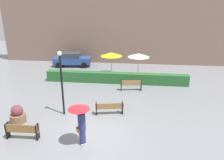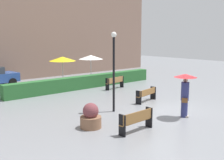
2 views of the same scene
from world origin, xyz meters
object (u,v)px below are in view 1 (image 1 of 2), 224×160
bench_back_row (131,84)px  patio_umbrella_yellow (111,54)px  pedestrian_with_umbrella (81,119)px  lamp_post (61,77)px  patio_umbrella_white (139,55)px  bench_near_left (22,130)px  planter_pot (18,115)px  bench_mid_center (109,107)px  parked_car (72,59)px

bench_back_row → patio_umbrella_yellow: (-2.12, 3.99, 1.57)m
pedestrian_with_umbrella → lamp_post: 3.74m
patio_umbrella_white → bench_back_row: bearing=-98.1°
pedestrian_with_umbrella → bench_near_left: bearing=178.5°
pedestrian_with_umbrella → planter_pot: bearing=158.4°
lamp_post → patio_umbrella_white: lamp_post is taller
bench_mid_center → bench_back_row: (1.25, 4.31, 0.06)m
patio_umbrella_white → planter_pot: bearing=-126.4°
parked_car → planter_pot: bearing=-88.2°
bench_back_row → lamp_post: lamp_post is taller
bench_near_left → parked_car: parked_car is taller
planter_pot → patio_umbrella_yellow: size_ratio=0.48×
bench_mid_center → parked_car: 12.53m
bench_near_left → bench_back_row: size_ratio=0.99×
bench_back_row → pedestrian_with_umbrella: 8.02m
pedestrian_with_umbrella → patio_umbrella_yellow: patio_umbrella_yellow is taller
lamp_post → patio_umbrella_white: bearing=60.7°
pedestrian_with_umbrella → bench_mid_center: bearing=73.4°
bench_mid_center → patio_umbrella_white: (1.79, 8.08, 1.66)m
lamp_post → parked_car: bearing=103.9°
bench_back_row → parked_car: parked_car is taller
bench_back_row → lamp_post: size_ratio=0.43×
bench_back_row → parked_car: bearing=135.7°
planter_pot → parked_car: 12.75m
planter_pot → patio_umbrella_white: (7.15, 9.70, 1.67)m
bench_near_left → pedestrian_with_umbrella: size_ratio=0.82×
patio_umbrella_white → parked_car: 8.24m
lamp_post → patio_umbrella_white: size_ratio=1.79×
bench_back_row → patio_umbrella_white: patio_umbrella_white is taller
lamp_post → patio_umbrella_yellow: (2.06, 8.63, -0.41)m
bench_near_left → patio_umbrella_white: bearing=62.2°
bench_back_row → pedestrian_with_umbrella: size_ratio=0.83×
bench_back_row → planter_pot: bearing=-138.1°
bench_near_left → pedestrian_with_umbrella: (3.21, -0.09, 0.92)m
bench_back_row → patio_umbrella_white: bearing=81.9°
bench_mid_center → lamp_post: bearing=-173.6°
bench_near_left → patio_umbrella_white: patio_umbrella_white is taller
pedestrian_with_umbrella → patio_umbrella_yellow: (0.13, 11.64, 0.67)m
bench_mid_center → patio_umbrella_white: bearing=77.5°
bench_near_left → planter_pot: planter_pot is taller
bench_near_left → planter_pot: (-1.15, 1.64, -0.05)m
bench_back_row → patio_umbrella_white: size_ratio=0.77×
planter_pot → patio_umbrella_yellow: bearing=65.6°
planter_pot → lamp_post: bearing=27.9°
bench_back_row → planter_pot: 8.87m
parked_car → lamp_post: bearing=-76.1°
bench_mid_center → planter_pot: bearing=-163.2°
patio_umbrella_white → parked_car: patio_umbrella_white is taller
bench_back_row → parked_car: 9.78m
lamp_post → planter_pot: bearing=-152.1°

